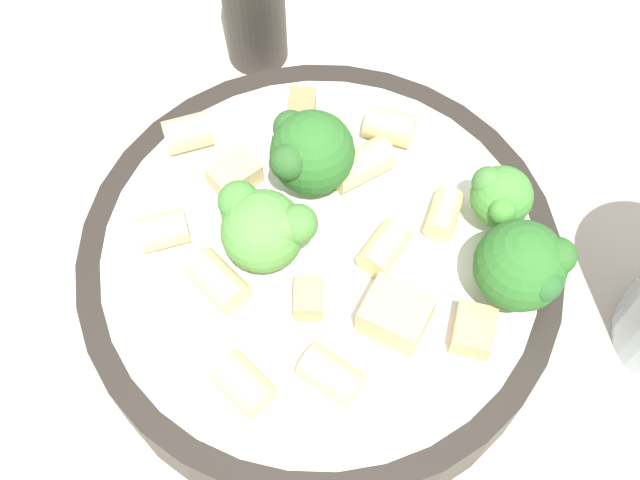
{
  "coord_description": "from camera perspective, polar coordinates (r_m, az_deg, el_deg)",
  "views": [
    {
      "loc": [
        -0.17,
        0.05,
        0.36
      ],
      "look_at": [
        0.0,
        0.0,
        0.05
      ],
      "focal_mm": 45.0,
      "sensor_mm": 36.0,
      "label": 1
    }
  ],
  "objects": [
    {
      "name": "ground_plane",
      "position": [
        0.4,
        -0.0,
        -3.57
      ],
      "size": [
        2.0,
        2.0,
        0.0
      ],
      "primitive_type": "plane",
      "color": "#BCB29E"
    },
    {
      "name": "pasta_bowl",
      "position": [
        0.38,
        -0.0,
        -2.02
      ],
      "size": [
        0.22,
        0.22,
        0.04
      ],
      "color": "#28231E",
      "rests_on": "ground_plane"
    },
    {
      "name": "broccoli_floret_0",
      "position": [
        0.37,
        -0.83,
        6.21
      ],
      "size": [
        0.04,
        0.04,
        0.04
      ],
      "color": "#93B766",
      "rests_on": "pasta_bowl"
    },
    {
      "name": "broccoli_floret_1",
      "position": [
        0.35,
        -3.99,
        0.88
      ],
      "size": [
        0.04,
        0.04,
        0.04
      ],
      "color": "#84AD60",
      "rests_on": "pasta_bowl"
    },
    {
      "name": "broccoli_floret_2",
      "position": [
        0.34,
        14.25,
        -1.82
      ],
      "size": [
        0.04,
        0.04,
        0.04
      ],
      "color": "#84AD60",
      "rests_on": "pasta_bowl"
    },
    {
      "name": "broccoli_floret_3",
      "position": [
        0.37,
        12.61,
        3.12
      ],
      "size": [
        0.03,
        0.03,
        0.03
      ],
      "color": "#9EC175",
      "rests_on": "pasta_bowl"
    },
    {
      "name": "rigatoni_0",
      "position": [
        0.35,
        -7.29,
        -2.92
      ],
      "size": [
        0.03,
        0.03,
        0.02
      ],
      "primitive_type": "cylinder",
      "rotation": [
        1.57,
        0.0,
        2.07
      ],
      "color": "#E0C67F",
      "rests_on": "pasta_bowl"
    },
    {
      "name": "rigatoni_1",
      "position": [
        0.4,
        -9.39,
        7.51
      ],
      "size": [
        0.02,
        0.02,
        0.02
      ],
      "primitive_type": "cylinder",
      "rotation": [
        1.57,
        0.0,
        0.05
      ],
      "color": "#E0C67F",
      "rests_on": "pasta_bowl"
    },
    {
      "name": "rigatoni_2",
      "position": [
        0.33,
        0.79,
        -9.58
      ],
      "size": [
        0.03,
        0.03,
        0.02
      ],
      "primitive_type": "cylinder",
      "rotation": [
        1.57,
        0.0,
        2.26
      ],
      "color": "#E0C67F",
      "rests_on": "pasta_bowl"
    },
    {
      "name": "rigatoni_3",
      "position": [
        0.37,
        -11.11,
        0.71
      ],
      "size": [
        0.02,
        0.02,
        0.02
      ],
      "primitive_type": "cylinder",
      "rotation": [
        1.57,
        0.0,
        0.03
      ],
      "color": "#E0C67F",
      "rests_on": "pasta_bowl"
    },
    {
      "name": "rigatoni_4",
      "position": [
        0.37,
        9.04,
        1.22
      ],
      "size": [
        0.03,
        0.02,
        0.01
      ],
      "primitive_type": "cylinder",
      "rotation": [
        1.57,
        0.0,
        0.96
      ],
      "color": "#E0C67F",
      "rests_on": "pasta_bowl"
    },
    {
      "name": "rigatoni_5",
      "position": [
        0.4,
        4.98,
        8.07
      ],
      "size": [
        0.03,
        0.03,
        0.02
      ],
      "primitive_type": "cylinder",
      "rotation": [
        1.57,
        0.0,
        2.55
      ],
      "color": "#E0C67F",
      "rests_on": "pasta_bowl"
    },
    {
      "name": "rigatoni_6",
      "position": [
        0.38,
        2.94,
        5.41
      ],
      "size": [
        0.02,
        0.03,
        0.02
      ],
      "primitive_type": "cylinder",
      "rotation": [
        1.57,
        0.0,
        0.28
      ],
      "color": "#E0C67F",
      "rests_on": "pasta_bowl"
    },
    {
      "name": "rigatoni_7",
      "position": [
        0.36,
        4.61,
        -0.56
      ],
      "size": [
        0.03,
        0.03,
        0.02
      ],
      "primitive_type": "cylinder",
      "rotation": [
        1.57,
        0.0,
        0.71
      ],
      "color": "#E0C67F",
      "rests_on": "pasta_bowl"
    },
    {
      "name": "rigatoni_8",
      "position": [
        0.33,
        -5.46,
        -10.2
      ],
      "size": [
        0.03,
        0.03,
        0.02
      ],
      "primitive_type": "cylinder",
      "rotation": [
        1.57,
        0.0,
        2.08
      ],
      "color": "#E0C67F",
      "rests_on": "pasta_bowl"
    },
    {
      "name": "chicken_chunk_0",
      "position": [
        0.34,
        5.4,
        -5.32
      ],
      "size": [
        0.04,
        0.04,
        0.02
      ],
      "primitive_type": "cube",
      "rotation": [
        0.0,
        0.0,
        0.83
      ],
      "color": "tan",
      "rests_on": "pasta_bowl"
    },
    {
      "name": "chicken_chunk_1",
      "position": [
        0.4,
        -1.3,
        9.43
      ],
      "size": [
        0.02,
        0.02,
        0.01
      ],
      "primitive_type": "cube",
      "rotation": [
        0.0,
        0.0,
        2.79
      ],
      "color": "#A87A4C",
      "rests_on": "pasta_bowl"
    },
    {
      "name": "chicken_chunk_2",
      "position": [
        0.35,
        10.86,
        -6.34
      ],
      "size": [
        0.03,
        0.02,
        0.01
      ],
      "primitive_type": "cube",
      "rotation": [
        0.0,
        0.0,
        2.63
      ],
      "color": "tan",
      "rests_on": "pasta_bowl"
    },
    {
      "name": "chicken_chunk_3",
      "position": [
        0.35,
        -0.82,
        -4.18
      ],
      "size": [
        0.02,
        0.02,
        0.01
      ],
      "primitive_type": "cube",
      "rotation": [
        0.0,
        0.0,
        2.86
      ],
      "color": "tan",
      "rests_on": "pasta_bowl"
    },
    {
      "name": "chicken_chunk_4",
      "position": [
        0.38,
        -6.1,
        4.65
      ],
      "size": [
        0.02,
        0.03,
        0.01
      ],
      "primitive_type": "cube",
      "rotation": [
        0.0,
        0.0,
        1.99
      ],
      "color": "tan",
      "rests_on": "pasta_bowl"
    }
  ]
}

